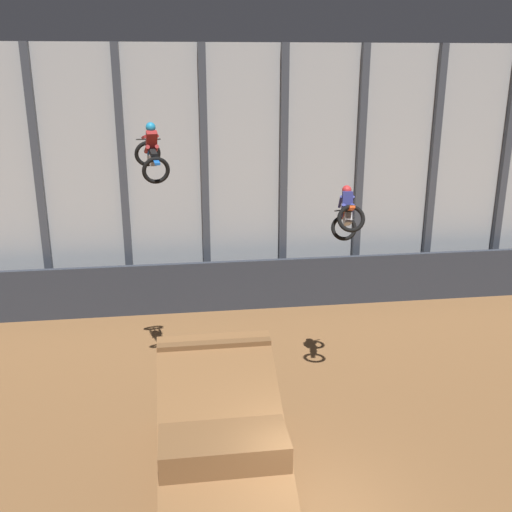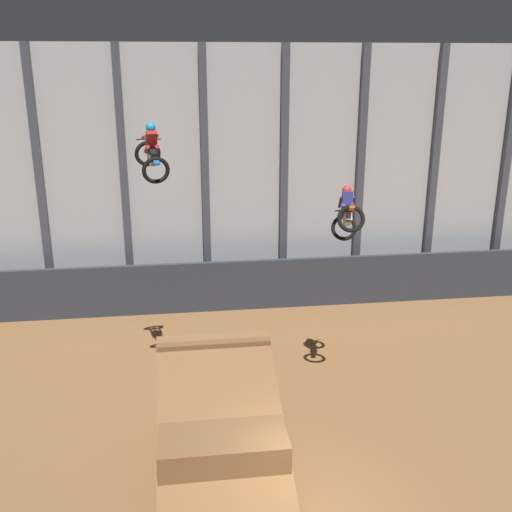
# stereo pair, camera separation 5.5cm
# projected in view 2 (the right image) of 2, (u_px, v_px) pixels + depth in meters

# --- Properties ---
(arena_back_wall) EXTENTS (32.00, 0.40, 9.92)m
(arena_back_wall) POSITION_uv_depth(u_px,v_px,m) (245.00, 178.00, 23.13)
(arena_back_wall) COLOR #ADB2B7
(arena_back_wall) RESTS_ON ground_plane
(lower_barrier) EXTENTS (31.36, 0.20, 1.98)m
(lower_barrier) POSITION_uv_depth(u_px,v_px,m) (249.00, 285.00, 23.24)
(lower_barrier) COLOR #2D333D
(lower_barrier) RESTS_ON ground_plane
(dirt_ramp) EXTENTS (2.89, 5.24, 2.67)m
(dirt_ramp) POSITION_uv_depth(u_px,v_px,m) (219.00, 425.00, 14.41)
(dirt_ramp) COLOR brown
(dirt_ramp) RESTS_ON ground_plane
(rider_bike_left_air) EXTENTS (1.01, 1.87, 1.57)m
(rider_bike_left_air) POSITION_uv_depth(u_px,v_px,m) (152.00, 154.00, 16.00)
(rider_bike_left_air) COLOR black
(rider_bike_right_air) EXTENTS (0.97, 1.77, 1.67)m
(rider_bike_right_air) POSITION_uv_depth(u_px,v_px,m) (347.00, 215.00, 16.27)
(rider_bike_right_air) COLOR black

